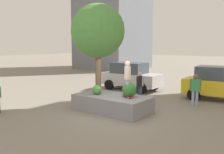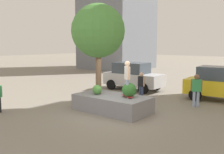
{
  "view_description": "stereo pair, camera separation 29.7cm",
  "coord_description": "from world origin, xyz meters",
  "px_view_note": "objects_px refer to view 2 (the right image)",
  "views": [
    {
      "loc": [
        6.97,
        -9.43,
        3.26
      ],
      "look_at": [
        -0.48,
        0.37,
        1.69
      ],
      "focal_mm": 41.78,
      "sensor_mm": 36.0,
      "label": 1
    },
    {
      "loc": [
        7.2,
        -9.25,
        3.26
      ],
      "look_at": [
        -0.48,
        0.37,
        1.69
      ],
      "focal_mm": 41.78,
      "sensor_mm": 36.0,
      "label": 2
    }
  ],
  "objects_px": {
    "passerby_with_bag": "(196,88)",
    "bystander_watching": "(141,84)",
    "skateboard": "(127,96)",
    "planter_ledge": "(112,104)",
    "plaza_tree": "(98,31)",
    "skateboarder": "(127,76)",
    "taxi_cab": "(223,84)",
    "sedan_parked": "(133,76)"
  },
  "relations": [
    {
      "from": "passerby_with_bag",
      "to": "bystander_watching",
      "type": "bearing_deg",
      "value": -177.95
    },
    {
      "from": "skateboard",
      "to": "planter_ledge",
      "type": "bearing_deg",
      "value": -172.5
    },
    {
      "from": "plaza_tree",
      "to": "passerby_with_bag",
      "type": "relative_size",
      "value": 2.6
    },
    {
      "from": "planter_ledge",
      "to": "skateboarder",
      "type": "distance_m",
      "value": 1.62
    },
    {
      "from": "taxi_cab",
      "to": "passerby_with_bag",
      "type": "bearing_deg",
      "value": -105.56
    },
    {
      "from": "planter_ledge",
      "to": "passerby_with_bag",
      "type": "distance_m",
      "value": 4.5
    },
    {
      "from": "skateboard",
      "to": "passerby_with_bag",
      "type": "height_order",
      "value": "passerby_with_bag"
    },
    {
      "from": "planter_ledge",
      "to": "bystander_watching",
      "type": "xyz_separation_m",
      "value": [
        -0.46,
        3.35,
        0.53
      ]
    },
    {
      "from": "plaza_tree",
      "to": "bystander_watching",
      "type": "height_order",
      "value": "plaza_tree"
    },
    {
      "from": "planter_ledge",
      "to": "skateboarder",
      "type": "relative_size",
      "value": 2.24
    },
    {
      "from": "planter_ledge",
      "to": "plaza_tree",
      "type": "bearing_deg",
      "value": -179.52
    },
    {
      "from": "plaza_tree",
      "to": "bystander_watching",
      "type": "distance_m",
      "value": 4.48
    },
    {
      "from": "skateboard",
      "to": "bystander_watching",
      "type": "bearing_deg",
      "value": 111.4
    },
    {
      "from": "plaza_tree",
      "to": "planter_ledge",
      "type": "bearing_deg",
      "value": 0.48
    },
    {
      "from": "skateboarder",
      "to": "passerby_with_bag",
      "type": "distance_m",
      "value": 3.99
    },
    {
      "from": "skateboard",
      "to": "skateboarder",
      "type": "distance_m",
      "value": 0.95
    },
    {
      "from": "planter_ledge",
      "to": "bystander_watching",
      "type": "height_order",
      "value": "bystander_watching"
    },
    {
      "from": "skateboard",
      "to": "sedan_parked",
      "type": "relative_size",
      "value": 0.19
    },
    {
      "from": "sedan_parked",
      "to": "skateboard",
      "type": "bearing_deg",
      "value": -58.36
    },
    {
      "from": "sedan_parked",
      "to": "bystander_watching",
      "type": "xyz_separation_m",
      "value": [
        2.11,
        -2.25,
        -0.07
      ]
    },
    {
      "from": "bystander_watching",
      "to": "skateboarder",
      "type": "bearing_deg",
      "value": -68.6
    },
    {
      "from": "skateboarder",
      "to": "sedan_parked",
      "type": "bearing_deg",
      "value": 121.64
    },
    {
      "from": "skateboard",
      "to": "skateboarder",
      "type": "xyz_separation_m",
      "value": [
        0.0,
        -0.0,
        0.95
      ]
    },
    {
      "from": "planter_ledge",
      "to": "sedan_parked",
      "type": "xyz_separation_m",
      "value": [
        -2.57,
        5.6,
        0.59
      ]
    },
    {
      "from": "skateboarder",
      "to": "bystander_watching",
      "type": "xyz_separation_m",
      "value": [
        -1.27,
        3.24,
        -0.87
      ]
    },
    {
      "from": "sedan_parked",
      "to": "passerby_with_bag",
      "type": "distance_m",
      "value": 5.79
    },
    {
      "from": "skateboarder",
      "to": "bystander_watching",
      "type": "bearing_deg",
      "value": 111.4
    },
    {
      "from": "skateboard",
      "to": "skateboarder",
      "type": "bearing_deg",
      "value": -90.0
    },
    {
      "from": "taxi_cab",
      "to": "passerby_with_bag",
      "type": "relative_size",
      "value": 2.56
    },
    {
      "from": "planter_ledge",
      "to": "plaza_tree",
      "type": "xyz_separation_m",
      "value": [
        -0.86,
        -0.01,
        3.48
      ]
    },
    {
      "from": "planter_ledge",
      "to": "skateboard",
      "type": "relative_size",
      "value": 4.52
    },
    {
      "from": "skateboard",
      "to": "sedan_parked",
      "type": "bearing_deg",
      "value": 121.64
    },
    {
      "from": "sedan_parked",
      "to": "passerby_with_bag",
      "type": "height_order",
      "value": "sedan_parked"
    },
    {
      "from": "planter_ledge",
      "to": "passerby_with_bag",
      "type": "height_order",
      "value": "passerby_with_bag"
    },
    {
      "from": "skateboarder",
      "to": "taxi_cab",
      "type": "distance_m",
      "value": 6.33
    },
    {
      "from": "sedan_parked",
      "to": "taxi_cab",
      "type": "xyz_separation_m",
      "value": [
        6.04,
        0.2,
        0.01
      ]
    },
    {
      "from": "passerby_with_bag",
      "to": "skateboard",
      "type": "bearing_deg",
      "value": -120.82
    },
    {
      "from": "skateboard",
      "to": "sedan_parked",
      "type": "xyz_separation_m",
      "value": [
        -3.38,
        5.49,
        0.14
      ]
    },
    {
      "from": "skateboarder",
      "to": "sedan_parked",
      "type": "height_order",
      "value": "skateboarder"
    },
    {
      "from": "planter_ledge",
      "to": "passerby_with_bag",
      "type": "xyz_separation_m",
      "value": [
        2.82,
        3.46,
        0.59
      ]
    },
    {
      "from": "skateboard",
      "to": "passerby_with_bag",
      "type": "distance_m",
      "value": 3.91
    },
    {
      "from": "plaza_tree",
      "to": "bystander_watching",
      "type": "bearing_deg",
      "value": 83.18
    }
  ]
}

